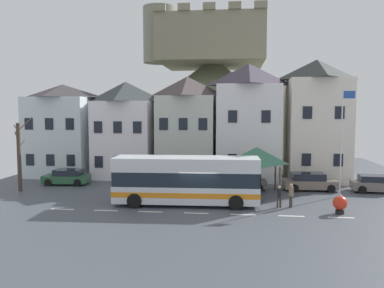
{
  "coord_description": "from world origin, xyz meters",
  "views": [
    {
      "loc": [
        2.53,
        -26.02,
        6.58
      ],
      "look_at": [
        -0.86,
        3.61,
        4.02
      ],
      "focal_mm": 36.42,
      "sensor_mm": 36.0,
      "label": 1
    }
  ],
  "objects_px": {
    "townhouse_00": "(64,130)",
    "townhouse_02": "(187,127)",
    "pedestrian_01": "(291,194)",
    "pedestrian_02": "(279,195)",
    "pedestrian_00": "(256,188)",
    "townhouse_03": "(248,121)",
    "transit_bus": "(186,181)",
    "townhouse_04": "(316,120)",
    "parked_car_02": "(310,182)",
    "harbour_buoy": "(340,204)",
    "public_bench": "(256,184)",
    "bare_tree_00": "(19,156)",
    "parked_car_01": "(67,177)",
    "bus_shelter": "(257,156)",
    "parked_car_03": "(242,181)",
    "parked_car_04": "(156,178)",
    "townhouse_01": "(126,129)",
    "flagpole": "(342,136)",
    "hilltop_castle": "(212,102)",
    "parked_car_00": "(376,184)"
  },
  "relations": [
    {
      "from": "townhouse_00",
      "to": "townhouse_02",
      "type": "xyz_separation_m",
      "value": [
        12.79,
        -0.06,
        0.33
      ]
    },
    {
      "from": "pedestrian_01",
      "to": "pedestrian_02",
      "type": "xyz_separation_m",
      "value": [
        -0.81,
        -0.13,
        -0.03
      ]
    },
    {
      "from": "townhouse_02",
      "to": "pedestrian_02",
      "type": "distance_m",
      "value": 14.44
    },
    {
      "from": "pedestrian_00",
      "to": "townhouse_02",
      "type": "bearing_deg",
      "value": 123.19
    },
    {
      "from": "townhouse_03",
      "to": "transit_bus",
      "type": "distance_m",
      "value": 12.93
    },
    {
      "from": "townhouse_03",
      "to": "townhouse_04",
      "type": "relative_size",
      "value": 0.97
    },
    {
      "from": "parked_car_02",
      "to": "townhouse_02",
      "type": "bearing_deg",
      "value": 151.14
    },
    {
      "from": "harbour_buoy",
      "to": "public_bench",
      "type": "bearing_deg",
      "value": 124.93
    },
    {
      "from": "townhouse_00",
      "to": "bare_tree_00",
      "type": "height_order",
      "value": "townhouse_00"
    },
    {
      "from": "parked_car_01",
      "to": "pedestrian_00",
      "type": "distance_m",
      "value": 17.08
    },
    {
      "from": "pedestrian_00",
      "to": "bare_tree_00",
      "type": "xyz_separation_m",
      "value": [
        -19.05,
        1.28,
        2.0
      ]
    },
    {
      "from": "parked_car_01",
      "to": "parked_car_02",
      "type": "relative_size",
      "value": 0.9
    },
    {
      "from": "bus_shelter",
      "to": "pedestrian_02",
      "type": "height_order",
      "value": "bus_shelter"
    },
    {
      "from": "townhouse_02",
      "to": "bus_shelter",
      "type": "bearing_deg",
      "value": -48.09
    },
    {
      "from": "parked_car_03",
      "to": "pedestrian_00",
      "type": "relative_size",
      "value": 2.53
    },
    {
      "from": "bus_shelter",
      "to": "public_bench",
      "type": "height_order",
      "value": "bus_shelter"
    },
    {
      "from": "transit_bus",
      "to": "pedestrian_00",
      "type": "distance_m",
      "value": 5.28
    },
    {
      "from": "parked_car_02",
      "to": "pedestrian_00",
      "type": "bearing_deg",
      "value": -139.81
    },
    {
      "from": "parked_car_04",
      "to": "harbour_buoy",
      "type": "relative_size",
      "value": 3.34
    },
    {
      "from": "pedestrian_00",
      "to": "pedestrian_02",
      "type": "xyz_separation_m",
      "value": [
        1.46,
        -1.89,
        -0.02
      ]
    },
    {
      "from": "townhouse_04",
      "to": "pedestrian_02",
      "type": "height_order",
      "value": "townhouse_04"
    },
    {
      "from": "townhouse_02",
      "to": "parked_car_01",
      "type": "distance_m",
      "value": 12.2
    },
    {
      "from": "parked_car_04",
      "to": "pedestrian_01",
      "type": "relative_size",
      "value": 2.35
    },
    {
      "from": "pedestrian_01",
      "to": "public_bench",
      "type": "relative_size",
      "value": 1.03
    },
    {
      "from": "pedestrian_02",
      "to": "transit_bus",
      "type": "bearing_deg",
      "value": 178.99
    },
    {
      "from": "pedestrian_00",
      "to": "transit_bus",
      "type": "bearing_deg",
      "value": -160.06
    },
    {
      "from": "parked_car_01",
      "to": "bare_tree_00",
      "type": "height_order",
      "value": "bare_tree_00"
    },
    {
      "from": "bare_tree_00",
      "to": "parked_car_03",
      "type": "bearing_deg",
      "value": 9.26
    },
    {
      "from": "transit_bus",
      "to": "parked_car_04",
      "type": "xyz_separation_m",
      "value": [
        -3.56,
        6.43,
        -1.01
      ]
    },
    {
      "from": "townhouse_01",
      "to": "pedestrian_01",
      "type": "height_order",
      "value": "townhouse_01"
    },
    {
      "from": "pedestrian_01",
      "to": "public_bench",
      "type": "height_order",
      "value": "pedestrian_01"
    },
    {
      "from": "flagpole",
      "to": "townhouse_04",
      "type": "bearing_deg",
      "value": 93.67
    },
    {
      "from": "townhouse_00",
      "to": "pedestrian_01",
      "type": "distance_m",
      "value": 24.48
    },
    {
      "from": "hilltop_castle",
      "to": "bus_shelter",
      "type": "bearing_deg",
      "value": -79.27
    },
    {
      "from": "transit_bus",
      "to": "parked_car_04",
      "type": "bearing_deg",
      "value": 116.73
    },
    {
      "from": "hilltop_castle",
      "to": "bare_tree_00",
      "type": "relative_size",
      "value": 6.28
    },
    {
      "from": "townhouse_01",
      "to": "public_bench",
      "type": "height_order",
      "value": "townhouse_01"
    },
    {
      "from": "townhouse_01",
      "to": "townhouse_03",
      "type": "xyz_separation_m",
      "value": [
        12.07,
        0.29,
        0.82
      ]
    },
    {
      "from": "hilltop_castle",
      "to": "townhouse_03",
      "type": "bearing_deg",
      "value": -76.89
    },
    {
      "from": "parked_car_03",
      "to": "public_bench",
      "type": "distance_m",
      "value": 1.19
    },
    {
      "from": "public_bench",
      "to": "parked_car_00",
      "type": "bearing_deg",
      "value": 0.46
    },
    {
      "from": "parked_car_03",
      "to": "bus_shelter",
      "type": "bearing_deg",
      "value": -60.32
    },
    {
      "from": "parked_car_01",
      "to": "parked_car_03",
      "type": "bearing_deg",
      "value": 175.0
    },
    {
      "from": "hilltop_castle",
      "to": "flagpole",
      "type": "distance_m",
      "value": 30.6
    },
    {
      "from": "parked_car_03",
      "to": "pedestrian_01",
      "type": "height_order",
      "value": "pedestrian_01"
    },
    {
      "from": "townhouse_00",
      "to": "flagpole",
      "type": "relative_size",
      "value": 1.14
    },
    {
      "from": "townhouse_04",
      "to": "bus_shelter",
      "type": "height_order",
      "value": "townhouse_04"
    },
    {
      "from": "bus_shelter",
      "to": "parked_car_02",
      "type": "bearing_deg",
      "value": 22.69
    },
    {
      "from": "pedestrian_01",
      "to": "harbour_buoy",
      "type": "height_order",
      "value": "pedestrian_01"
    },
    {
      "from": "hilltop_castle",
      "to": "public_bench",
      "type": "bearing_deg",
      "value": -78.56
    }
  ]
}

